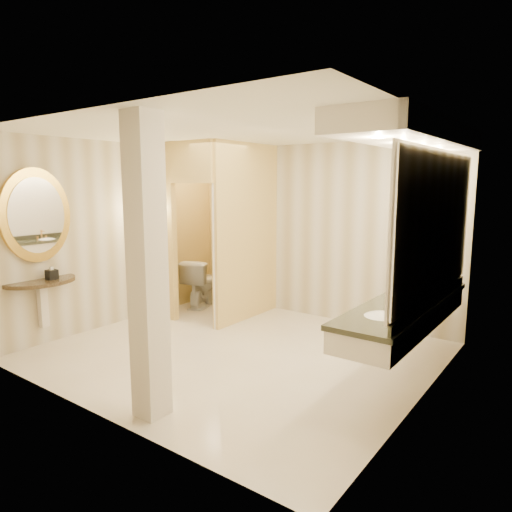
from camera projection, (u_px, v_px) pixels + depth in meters
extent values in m
plane|color=#F1E4D0|center=(237.00, 352.00, 5.75)|extent=(4.50, 4.50, 0.00)
plane|color=white|center=(236.00, 131.00, 5.32)|extent=(4.50, 4.50, 0.00)
cube|color=beige|center=(316.00, 232.00, 7.13)|extent=(4.50, 0.02, 2.70)
cube|color=beige|center=(92.00, 271.00, 3.94)|extent=(4.50, 0.02, 2.70)
cube|color=beige|center=(120.00, 234.00, 6.85)|extent=(0.02, 4.00, 2.70)
cube|color=beige|center=(426.00, 265.00, 4.22)|extent=(0.02, 4.00, 2.70)
cube|color=#F4CD80|center=(247.00, 233.00, 7.00)|extent=(0.10, 1.50, 2.70)
cube|color=#F4CD80|center=(160.00, 232.00, 7.06)|extent=(0.65, 0.10, 2.70)
cube|color=#F4CD80|center=(192.00, 162.00, 6.47)|extent=(0.80, 0.10, 0.60)
cube|color=silver|center=(220.00, 254.00, 6.84)|extent=(0.43, 0.72, 2.10)
cylinder|color=gold|center=(156.00, 220.00, 6.97)|extent=(0.03, 0.03, 0.30)
cone|color=silver|center=(155.00, 206.00, 6.94)|extent=(0.14, 0.14, 0.14)
cube|color=silver|center=(405.00, 314.00, 4.81)|extent=(0.60, 2.50, 0.24)
cube|color=black|center=(405.00, 303.00, 4.80)|extent=(0.64, 2.54, 0.05)
cube|color=black|center=(433.00, 301.00, 4.62)|extent=(0.03, 2.50, 0.10)
ellipsoid|color=white|center=(381.00, 320.00, 4.26)|extent=(0.40, 0.44, 0.15)
cylinder|color=gold|center=(403.00, 310.00, 4.12)|extent=(0.03, 0.03, 0.22)
ellipsoid|color=white|center=(424.00, 293.00, 5.34)|extent=(0.40, 0.44, 0.15)
cylinder|color=gold|center=(443.00, 284.00, 5.20)|extent=(0.03, 0.03, 0.22)
cube|color=white|center=(437.00, 224.00, 4.50)|extent=(0.03, 2.50, 1.40)
cube|color=silver|center=(414.00, 133.00, 4.52)|extent=(0.75, 2.70, 0.22)
cylinder|color=black|center=(39.00, 281.00, 5.88)|extent=(0.92, 0.92, 0.05)
cube|color=silver|center=(43.00, 304.00, 5.91)|extent=(0.10, 0.10, 0.60)
cylinder|color=#EBBA45|center=(35.00, 215.00, 5.74)|extent=(0.07, 0.92, 0.92)
cylinder|color=white|center=(37.00, 215.00, 5.72)|extent=(0.02, 0.73, 0.73)
cube|color=silver|center=(147.00, 270.00, 3.99)|extent=(0.26, 0.26, 2.70)
cube|color=black|center=(52.00, 275.00, 5.86)|extent=(0.13, 0.13, 0.12)
imported|color=white|center=(201.00, 283.00, 7.84)|extent=(0.68, 0.91, 0.82)
imported|color=beige|center=(389.00, 297.00, 4.65)|extent=(0.09, 0.09, 0.15)
imported|color=silver|center=(390.00, 297.00, 4.72)|extent=(0.11, 0.11, 0.11)
imported|color=#C6B28C|center=(397.00, 293.00, 4.65)|extent=(0.12, 0.12, 0.23)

